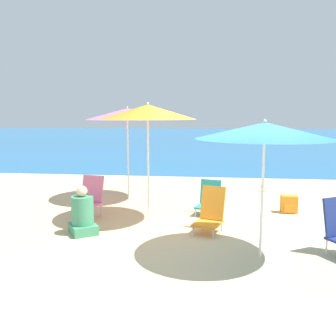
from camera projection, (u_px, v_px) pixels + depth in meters
name	position (u px, v px, depth m)	size (l,w,h in m)	color
ground_plane	(226.00, 244.00, 5.74)	(60.00, 60.00, 0.00)	#D1BA89
sea_water	(217.00, 138.00, 31.44)	(60.00, 40.00, 0.01)	#23669E
beach_umbrella_orange	(148.00, 112.00, 6.76)	(1.77, 1.77, 2.20)	white
beach_umbrella_blue	(265.00, 131.00, 4.98)	(1.87, 1.87, 1.91)	white
beach_umbrella_pink	(127.00, 114.00, 8.50)	(1.91, 1.91, 2.16)	white
beach_chair_orange	(210.00, 212.00, 6.35)	(0.58, 0.69, 0.76)	silver
beach_chair_teal	(209.00, 199.00, 7.45)	(0.54, 0.58, 0.68)	silver
beach_chair_pink	(90.00, 196.00, 7.27)	(0.51, 0.59, 0.79)	silver
person_seated_near	(83.00, 215.00, 6.23)	(0.60, 0.62, 0.81)	#3F8C66
backpack_orange	(289.00, 204.00, 7.57)	(0.32, 0.25, 0.35)	orange
seagull	(265.00, 186.00, 9.66)	(0.27, 0.11, 0.23)	gold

